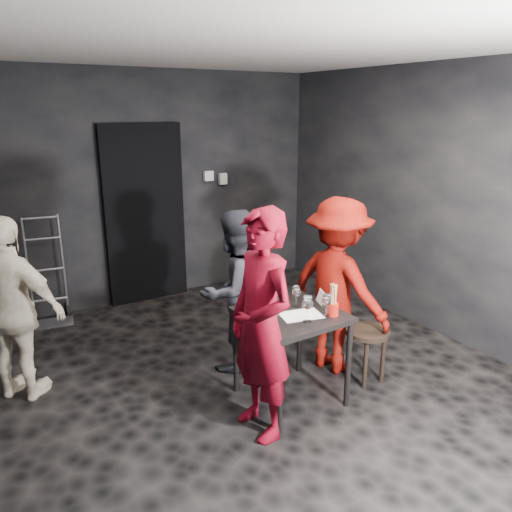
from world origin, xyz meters
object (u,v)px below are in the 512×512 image
man_maroon (338,283)px  bystander_cream (13,310)px  stool (367,339)px  hand_truck (51,303)px  woman_black (234,294)px  tasting_table (291,324)px  server_red (261,314)px  wine_bottle (258,306)px  breadstick_cup (333,300)px

man_maroon → bystander_cream: man_maroon is taller
man_maroon → stool: bearing=-179.6°
hand_truck → man_maroon: 3.17m
woman_black → bystander_cream: (-1.71, 0.45, 0.05)m
bystander_cream → tasting_table: bearing=-168.4°
server_red → wine_bottle: (0.10, 0.22, -0.04)m
hand_truck → breadstick_cup: (1.61, -2.80, 0.66)m
hand_truck → tasting_table: bearing=-52.8°
woman_black → server_red: bearing=59.7°
hand_truck → wine_bottle: hand_truck is taller
tasting_table → woman_black: 0.72m
woman_black → wine_bottle: woman_black is taller
tasting_table → man_maroon: size_ratio=0.47×
bystander_cream → breadstick_cup: (2.07, -1.36, 0.12)m
stool → wine_bottle: size_ratio=1.48×
hand_truck → woman_black: bearing=-47.2°
server_red → wine_bottle: bearing=152.2°
stool → bystander_cream: bystander_cream is taller
server_red → man_maroon: server_red is taller
stool → man_maroon: man_maroon is taller
hand_truck → breadstick_cup: bearing=-50.9°
woman_black → hand_truck: bearing=-69.2°
stool → server_red: server_red is taller
man_maroon → wine_bottle: (-0.95, -0.23, 0.07)m
tasting_table → breadstick_cup: breadstick_cup is taller
hand_truck → tasting_table: (1.38, -2.60, 0.44)m
woman_black → bystander_cream: 1.77m
tasting_table → bystander_cream: size_ratio=0.50×
man_maroon → hand_truck: bearing=26.7°
server_red → wine_bottle: 0.24m
wine_bottle → breadstick_cup: (0.54, -0.20, 0.00)m
man_maroon → bystander_cream: bearing=55.6°
tasting_table → server_red: server_red is taller
stool → woman_black: 1.21m
bystander_cream → man_maroon: bearing=-156.9°
stool → breadstick_cup: (-0.49, -0.11, 0.49)m
server_red → man_maroon: bearing=110.7°
hand_truck → tasting_table: size_ratio=1.57×
hand_truck → stool: hand_truck is taller
bystander_cream → breadstick_cup: bystander_cream is taller
bystander_cream → wine_bottle: 1.92m
tasting_table → man_maroon: bearing=18.8°
tasting_table → bystander_cream: bystander_cream is taller
man_maroon → bystander_cream: size_ratio=1.07×
man_maroon → breadstick_cup: size_ratio=5.91×
server_red → stool: bearing=94.2°
woman_black → wine_bottle: bearing=62.4°
server_red → woman_black: server_red is taller
man_maroon → breadstick_cup: man_maroon is taller
stool → woman_black: (-0.84, 0.80, 0.32)m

